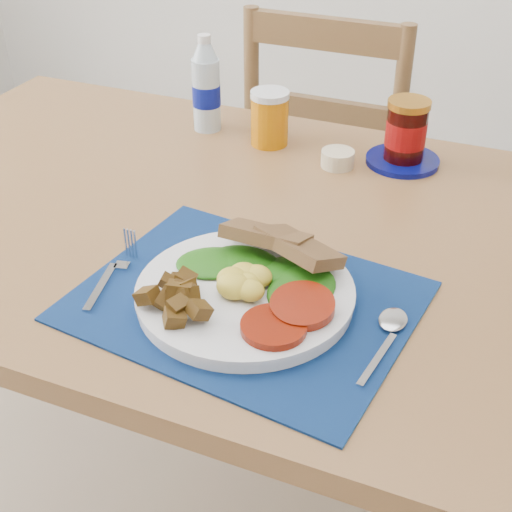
{
  "coord_description": "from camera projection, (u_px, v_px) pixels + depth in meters",
  "views": [
    {
      "loc": [
        0.47,
        -0.75,
        1.37
      ],
      "look_at": [
        0.15,
        0.03,
        0.8
      ],
      "focal_mm": 50.0,
      "sensor_mm": 36.0,
      "label": 1
    }
  ],
  "objects": [
    {
      "name": "table",
      "position": [
        214.0,
        253.0,
        1.27
      ],
      "size": [
        1.4,
        0.9,
        0.75
      ],
      "color": "brown",
      "rests_on": "ground"
    },
    {
      "name": "chair_far",
      "position": [
        333.0,
        146.0,
        1.85
      ],
      "size": [
        0.42,
        0.4,
        1.14
      ],
      "rotation": [
        0.0,
        0.0,
        3.14
      ],
      "color": "#532F1E",
      "rests_on": "ground"
    },
    {
      "name": "placemat",
      "position": [
        245.0,
        301.0,
        1.01
      ],
      "size": [
        0.5,
        0.41,
        0.0
      ],
      "primitive_type": "cube",
      "rotation": [
        0.0,
        0.0,
        -0.12
      ],
      "color": "black",
      "rests_on": "table"
    },
    {
      "name": "breakfast_plate",
      "position": [
        240.0,
        288.0,
        1.0
      ],
      "size": [
        0.3,
        0.3,
        0.07
      ],
      "rotation": [
        0.0,
        0.0,
        -0.18
      ],
      "color": "silver",
      "rests_on": "placemat"
    },
    {
      "name": "fork",
      "position": [
        114.0,
        273.0,
        1.06
      ],
      "size": [
        0.04,
        0.17,
        0.0
      ],
      "rotation": [
        0.0,
        0.0,
        0.23
      ],
      "color": "#B2B5BA",
      "rests_on": "placemat"
    },
    {
      "name": "spoon",
      "position": [
        388.0,
        333.0,
        0.94
      ],
      "size": [
        0.04,
        0.17,
        0.0
      ],
      "rotation": [
        0.0,
        0.0,
        -0.14
      ],
      "color": "#B2B5BA",
      "rests_on": "placemat"
    },
    {
      "name": "water_bottle",
      "position": [
        206.0,
        89.0,
        1.47
      ],
      "size": [
        0.06,
        0.06,
        0.2
      ],
      "color": "#ADBFCC",
      "rests_on": "table"
    },
    {
      "name": "juice_glass",
      "position": [
        270.0,
        120.0,
        1.42
      ],
      "size": [
        0.08,
        0.08,
        0.1
      ],
      "primitive_type": "cylinder",
      "color": "#C16A05",
      "rests_on": "table"
    },
    {
      "name": "ramekin",
      "position": [
        338.0,
        159.0,
        1.36
      ],
      "size": [
        0.06,
        0.06,
        0.03
      ],
      "primitive_type": "cylinder",
      "color": "beige",
      "rests_on": "table"
    },
    {
      "name": "jam_on_saucer",
      "position": [
        405.0,
        136.0,
        1.35
      ],
      "size": [
        0.14,
        0.14,
        0.13
      ],
      "color": "#050B58",
      "rests_on": "table"
    }
  ]
}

